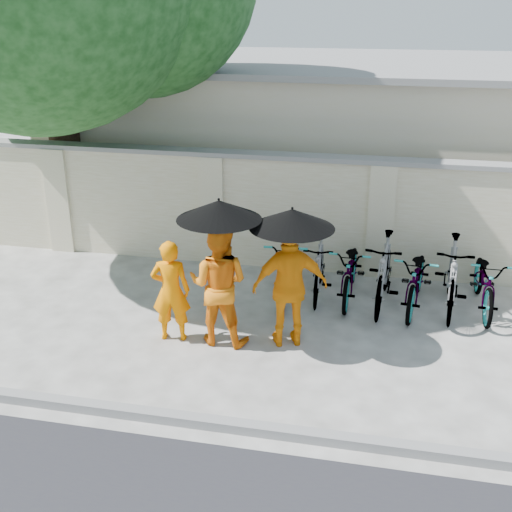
# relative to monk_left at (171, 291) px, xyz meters

# --- Properties ---
(ground) EXTENTS (80.00, 80.00, 0.00)m
(ground) POSITION_rel_monk_left_xyz_m (0.81, -0.19, -0.75)
(ground) COLOR beige
(kerb) EXTENTS (40.00, 0.16, 0.12)m
(kerb) POSITION_rel_monk_left_xyz_m (0.81, -1.89, -0.69)
(kerb) COLOR gray
(kerb) RESTS_ON ground
(compound_wall) EXTENTS (20.00, 0.30, 2.00)m
(compound_wall) POSITION_rel_monk_left_xyz_m (1.81, 3.01, 0.25)
(compound_wall) COLOR beige
(compound_wall) RESTS_ON ground
(building_behind) EXTENTS (14.00, 6.00, 3.20)m
(building_behind) POSITION_rel_monk_left_xyz_m (2.81, 6.81, 0.85)
(building_behind) COLOR #BBB393
(building_behind) RESTS_ON ground
(monk_left) EXTENTS (0.60, 0.45, 1.51)m
(monk_left) POSITION_rel_monk_left_xyz_m (0.00, 0.00, 0.00)
(monk_left) COLOR #FF8100
(monk_left) RESTS_ON ground
(monk_center) EXTENTS (0.90, 0.71, 1.78)m
(monk_center) POSITION_rel_monk_left_xyz_m (0.68, 0.07, 0.14)
(monk_center) COLOR orange
(monk_center) RESTS_ON ground
(parasol_center) EXTENTS (1.14, 1.14, 1.13)m
(parasol_center) POSITION_rel_monk_left_xyz_m (0.73, -0.01, 1.25)
(parasol_center) COLOR black
(parasol_center) RESTS_ON ground
(monk_right) EXTENTS (1.13, 0.75, 1.78)m
(monk_right) POSITION_rel_monk_left_xyz_m (1.67, 0.20, 0.14)
(monk_right) COLOR orange
(monk_right) RESTS_ON ground
(parasol_right) EXTENTS (1.14, 1.14, 1.03)m
(parasol_right) POSITION_rel_monk_left_xyz_m (1.69, 0.12, 1.15)
(parasol_right) COLOR black
(parasol_right) RESTS_ON ground
(bike_0) EXTENTS (0.85, 2.01, 1.03)m
(bike_0) POSITION_rel_monk_left_xyz_m (1.37, 1.86, -0.24)
(bike_0) COLOR #9295A3
(bike_0) RESTS_ON ground
(bike_1) EXTENTS (0.52, 1.67, 0.99)m
(bike_1) POSITION_rel_monk_left_xyz_m (1.89, 1.86, -0.26)
(bike_1) COLOR #9295A3
(bike_1) RESTS_ON ground
(bike_2) EXTENTS (0.68, 1.84, 0.96)m
(bike_2) POSITION_rel_monk_left_xyz_m (2.41, 1.89, -0.27)
(bike_2) COLOR #9295A3
(bike_2) RESTS_ON ground
(bike_3) EXTENTS (0.70, 1.95, 1.15)m
(bike_3) POSITION_rel_monk_left_xyz_m (2.93, 1.73, -0.18)
(bike_3) COLOR #9295A3
(bike_3) RESTS_ON ground
(bike_4) EXTENTS (0.89, 1.92, 0.97)m
(bike_4) POSITION_rel_monk_left_xyz_m (3.45, 1.75, -0.27)
(bike_4) COLOR #9295A3
(bike_4) RESTS_ON ground
(bike_5) EXTENTS (0.67, 1.95, 1.15)m
(bike_5) POSITION_rel_monk_left_xyz_m (3.97, 1.80, -0.18)
(bike_5) COLOR #9295A3
(bike_5) RESTS_ON ground
(bike_6) EXTENTS (0.66, 1.83, 0.96)m
(bike_6) POSITION_rel_monk_left_xyz_m (4.49, 1.89, -0.27)
(bike_6) COLOR #9295A3
(bike_6) RESTS_ON ground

